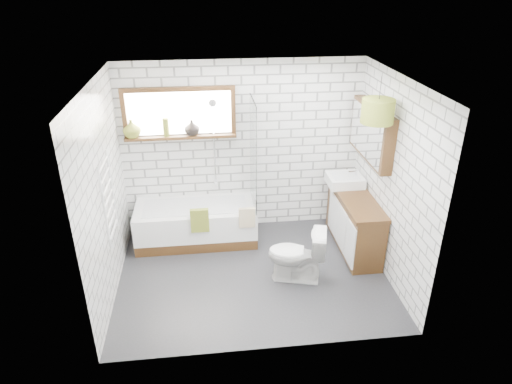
{
  "coord_description": "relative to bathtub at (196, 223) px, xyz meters",
  "views": [
    {
      "loc": [
        -0.53,
        -4.81,
        3.57
      ],
      "look_at": [
        0.07,
        0.25,
        1.06
      ],
      "focal_mm": 32.0,
      "sensor_mm": 36.0,
      "label": 1
    }
  ],
  "objects": [
    {
      "name": "tap",
      "position": [
        2.29,
        -0.05,
        0.64
      ],
      "size": [
        0.04,
        0.04,
        0.16
      ],
      "primitive_type": "cylinder",
      "rotation": [
        0.0,
        0.0,
        0.38
      ],
      "color": "silver",
      "rests_on": "vanity"
    },
    {
      "name": "window",
      "position": [
        -0.14,
        0.33,
        1.53
      ],
      "size": [
        1.52,
        0.16,
        0.68
      ],
      "primitive_type": "cube",
      "color": "#36200F",
      "rests_on": "wall_back"
    },
    {
      "name": "wall_front",
      "position": [
        0.71,
        -2.23,
        0.98
      ],
      "size": [
        3.4,
        0.01,
        2.5
      ],
      "primitive_type": "cube",
      "color": "white",
      "rests_on": "ground"
    },
    {
      "name": "wall_right",
      "position": [
        2.42,
        -0.93,
        0.98
      ],
      "size": [
        0.01,
        2.6,
        2.5
      ],
      "primitive_type": "cube",
      "color": "white",
      "rests_on": "ground"
    },
    {
      "name": "floor",
      "position": [
        0.71,
        -0.93,
        -0.28
      ],
      "size": [
        3.4,
        2.6,
        0.01
      ],
      "primitive_type": "cube",
      "color": "#252528",
      "rests_on": "ground"
    },
    {
      "name": "mirror_cabinet",
      "position": [
        2.33,
        -0.33,
        1.38
      ],
      "size": [
        0.16,
        1.2,
        0.7
      ],
      "primitive_type": "cube",
      "color": "#36200F",
      "rests_on": "wall_right"
    },
    {
      "name": "wall_back",
      "position": [
        0.71,
        0.38,
        0.98
      ],
      "size": [
        3.4,
        0.01,
        2.5
      ],
      "primitive_type": "cube",
      "color": "white",
      "rests_on": "ground"
    },
    {
      "name": "wall_left",
      "position": [
        -0.99,
        -0.93,
        0.98
      ],
      "size": [
        0.01,
        2.6,
        2.5
      ],
      "primitive_type": "cube",
      "color": "white",
      "rests_on": "ground"
    },
    {
      "name": "towel_beige",
      "position": [
        0.7,
        -0.37,
        0.25
      ],
      "size": [
        0.22,
        0.05,
        0.29
      ],
      "primitive_type": "cube",
      "color": "tan",
      "rests_on": "bathtub"
    },
    {
      "name": "ceiling",
      "position": [
        0.71,
        -0.93,
        2.23
      ],
      "size": [
        3.4,
        2.6,
        0.01
      ],
      "primitive_type": "cube",
      "color": "white",
      "rests_on": "ground"
    },
    {
      "name": "bottle",
      "position": [
        -0.33,
        0.3,
        1.33
      ],
      "size": [
        0.09,
        0.09,
        0.25
      ],
      "primitive_type": "cylinder",
      "rotation": [
        0.0,
        0.0,
        -0.18
      ],
      "color": "olive",
      "rests_on": "window"
    },
    {
      "name": "towel_radiator",
      "position": [
        -0.95,
        -0.93,
        0.93
      ],
      "size": [
        0.06,
        0.52,
        1.0
      ],
      "primitive_type": "cube",
      "color": "white",
      "rests_on": "wall_left"
    },
    {
      "name": "bathtub",
      "position": [
        0.0,
        0.0,
        0.0
      ],
      "size": [
        1.69,
        0.75,
        0.55
      ],
      "primitive_type": "cube",
      "color": "white",
      "rests_on": "floor"
    },
    {
      "name": "vase_dark",
      "position": [
        0.02,
        0.3,
        1.31
      ],
      "size": [
        0.22,
        0.22,
        0.21
      ],
      "primitive_type": "imported",
      "rotation": [
        0.0,
        0.0,
        -0.09
      ],
      "color": "black",
      "rests_on": "window"
    },
    {
      "name": "towel_green",
      "position": [
        0.06,
        -0.37,
        0.25
      ],
      "size": [
        0.25,
        0.07,
        0.33
      ],
      "primitive_type": "cube",
      "color": "olive",
      "rests_on": "bathtub"
    },
    {
      "name": "vase_olive",
      "position": [
        -0.79,
        0.3,
        1.33
      ],
      "size": [
        0.24,
        0.24,
        0.25
      ],
      "primitive_type": "imported",
      "rotation": [
        0.0,
        0.0,
        -0.01
      ],
      "color": "olive",
      "rests_on": "window"
    },
    {
      "name": "pendant",
      "position": [
        2.16,
        -0.86,
        1.83
      ],
      "size": [
        0.38,
        0.38,
        0.28
      ],
      "primitive_type": "cylinder",
      "color": "olive",
      "rests_on": "ceiling"
    },
    {
      "name": "toilet",
      "position": [
        1.24,
        -1.09,
        0.09
      ],
      "size": [
        0.57,
        0.78,
        0.72
      ],
      "primitive_type": "imported",
      "rotation": [
        0.0,
        0.0,
        -1.83
      ],
      "color": "white",
      "rests_on": "floor"
    },
    {
      "name": "shower_riser",
      "position": [
        0.31,
        0.33,
        1.08
      ],
      "size": [
        0.02,
        0.02,
        1.3
      ],
      "primitive_type": "cylinder",
      "color": "silver",
      "rests_on": "wall_back"
    },
    {
      "name": "shower_screen",
      "position": [
        0.83,
        0.0,
        1.02
      ],
      "size": [
        0.02,
        0.72,
        1.5
      ],
      "primitive_type": "cube",
      "color": "white",
      "rests_on": "bathtub"
    },
    {
      "name": "vanity",
      "position": [
        2.19,
        -0.44,
        0.12
      ],
      "size": [
        0.44,
        1.38,
        0.79
      ],
      "primitive_type": "cube",
      "color": "#36200F",
      "rests_on": "floor"
    },
    {
      "name": "basin",
      "position": [
        2.13,
        -0.05,
        0.58
      ],
      "size": [
        0.49,
        0.43,
        0.14
      ],
      "primitive_type": "cube",
      "color": "white",
      "rests_on": "vanity"
    }
  ]
}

